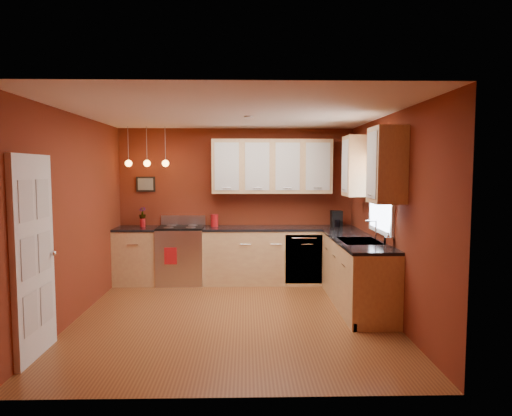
{
  "coord_description": "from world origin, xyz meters",
  "views": [
    {
      "loc": [
        0.16,
        -5.76,
        1.9
      ],
      "look_at": [
        0.31,
        1.0,
        1.33
      ],
      "focal_mm": 32.0,
      "sensor_mm": 36.0,
      "label": 1
    }
  ],
  "objects_px": {
    "red_canister": "(214,220)",
    "coffee_maker": "(337,219)",
    "gas_range": "(181,254)",
    "soap_pump": "(388,240)",
    "sink": "(360,243)"
  },
  "relations": [
    {
      "from": "gas_range",
      "to": "soap_pump",
      "type": "relative_size",
      "value": 5.98
    },
    {
      "from": "gas_range",
      "to": "soap_pump",
      "type": "distance_m",
      "value": 3.52
    },
    {
      "from": "red_canister",
      "to": "soap_pump",
      "type": "bearing_deg",
      "value": -42.63
    },
    {
      "from": "sink",
      "to": "red_canister",
      "type": "distance_m",
      "value": 2.63
    },
    {
      "from": "coffee_maker",
      "to": "gas_range",
      "type": "bearing_deg",
      "value": 179.14
    },
    {
      "from": "gas_range",
      "to": "red_canister",
      "type": "distance_m",
      "value": 0.79
    },
    {
      "from": "sink",
      "to": "soap_pump",
      "type": "relative_size",
      "value": 3.77
    },
    {
      "from": "sink",
      "to": "soap_pump",
      "type": "xyz_separation_m",
      "value": [
        0.22,
        -0.5,
        0.12
      ]
    },
    {
      "from": "red_canister",
      "to": "soap_pump",
      "type": "height_order",
      "value": "red_canister"
    },
    {
      "from": "sink",
      "to": "coffee_maker",
      "type": "bearing_deg",
      "value": 90.32
    },
    {
      "from": "red_canister",
      "to": "coffee_maker",
      "type": "xyz_separation_m",
      "value": [
        2.06,
        -0.05,
        0.02
      ]
    },
    {
      "from": "sink",
      "to": "coffee_maker",
      "type": "height_order",
      "value": "sink"
    },
    {
      "from": "gas_range",
      "to": "coffee_maker",
      "type": "relative_size",
      "value": 4.17
    },
    {
      "from": "gas_range",
      "to": "sink",
      "type": "bearing_deg",
      "value": -29.78
    },
    {
      "from": "red_canister",
      "to": "soap_pump",
      "type": "relative_size",
      "value": 1.09
    }
  ]
}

